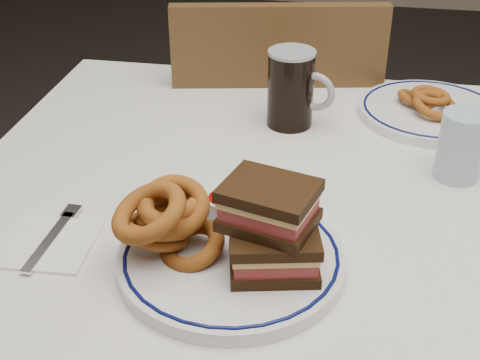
% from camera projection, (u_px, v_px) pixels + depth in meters
% --- Properties ---
extents(dining_table, '(1.27, 0.87, 0.75)m').
position_uv_depth(dining_table, '(366.00, 244.00, 1.06)').
color(dining_table, silver).
rests_on(dining_table, floor).
extents(chair_far, '(0.49, 0.49, 0.91)m').
position_uv_depth(chair_far, '(272.00, 165.00, 1.57)').
color(chair_far, '#462A16').
rests_on(chair_far, floor).
extents(main_plate, '(0.29, 0.29, 0.02)m').
position_uv_depth(main_plate, '(231.00, 258.00, 0.84)').
color(main_plate, silver).
rests_on(main_plate, dining_table).
extents(reuben_sandwich, '(0.13, 0.12, 0.11)m').
position_uv_depth(reuben_sandwich, '(272.00, 228.00, 0.79)').
color(reuben_sandwich, black).
rests_on(reuben_sandwich, main_plate).
extents(onion_rings_main, '(0.15, 0.14, 0.13)m').
position_uv_depth(onion_rings_main, '(167.00, 220.00, 0.83)').
color(onion_rings_main, brown).
rests_on(onion_rings_main, main_plate).
extents(ketchup_ramekin, '(0.05, 0.05, 0.03)m').
position_uv_depth(ketchup_ramekin, '(224.00, 205.00, 0.90)').
color(ketchup_ramekin, silver).
rests_on(ketchup_ramekin, main_plate).
extents(beer_mug, '(0.12, 0.08, 0.14)m').
position_uv_depth(beer_mug, '(292.00, 88.00, 1.16)').
color(beer_mug, black).
rests_on(beer_mug, dining_table).
extents(water_glass, '(0.07, 0.07, 0.11)m').
position_uv_depth(water_glass, '(461.00, 146.00, 1.01)').
color(water_glass, '#A1B7D0').
rests_on(water_glass, dining_table).
extents(far_plate, '(0.26, 0.26, 0.02)m').
position_uv_depth(far_plate, '(431.00, 111.00, 1.22)').
color(far_plate, silver).
rests_on(far_plate, dining_table).
extents(onion_rings_far, '(0.11, 0.12, 0.05)m').
position_uv_depth(onion_rings_far, '(428.00, 101.00, 1.20)').
color(onion_rings_far, brown).
rests_on(onion_rings_far, far_plate).
extents(napkin_fork, '(0.12, 0.16, 0.01)m').
position_uv_depth(napkin_fork, '(50.00, 242.00, 0.89)').
color(napkin_fork, white).
rests_on(napkin_fork, dining_table).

